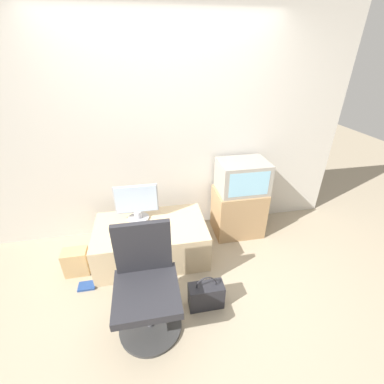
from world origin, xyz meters
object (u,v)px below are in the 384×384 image
object	(u,v)px
mouse	(163,226)
office_chair	(147,288)
cardboard_box_lower	(76,262)
book	(87,286)
keyboard	(142,228)
handbag	(206,295)
main_monitor	(137,203)
crt_tv	(242,176)

from	to	relation	value
mouse	office_chair	world-z (taller)	office_chair
cardboard_box_lower	book	xyz separation A→B (m)	(0.12, -0.23, -0.13)
mouse	cardboard_box_lower	world-z (taller)	mouse
book	cardboard_box_lower	bearing A→B (deg)	117.31
keyboard	cardboard_box_lower	size ratio (longest dim) A/B	1.21
mouse	book	world-z (taller)	mouse
office_chair	cardboard_box_lower	distance (m)	1.06
handbag	book	xyz separation A→B (m)	(-1.14, 0.43, -0.12)
keyboard	office_chair	size ratio (longest dim) A/B	0.37
cardboard_box_lower	handbag	bearing A→B (deg)	-27.66
office_chair	book	bearing A→B (deg)	141.48
office_chair	book	size ratio (longest dim) A/B	5.66
mouse	office_chair	xyz separation A→B (m)	(-0.21, -0.78, -0.04)
book	main_monitor	bearing A→B (deg)	41.22
mouse	main_monitor	bearing A→B (deg)	141.45
cardboard_box_lower	book	bearing A→B (deg)	-62.69
keyboard	handbag	bearing A→B (deg)	-53.57
book	keyboard	bearing A→B (deg)	26.30
main_monitor	book	world-z (taller)	main_monitor
main_monitor	crt_tv	world-z (taller)	crt_tv
book	handbag	bearing A→B (deg)	-20.70
main_monitor	keyboard	distance (m)	0.28
main_monitor	keyboard	size ratio (longest dim) A/B	1.34
crt_tv	cardboard_box_lower	xyz separation A→B (m)	(-1.94, -0.40, -0.65)
main_monitor	mouse	distance (m)	0.38
main_monitor	office_chair	distance (m)	1.01
crt_tv	handbag	xyz separation A→B (m)	(-0.68, -1.06, -0.66)
office_chair	cardboard_box_lower	bearing A→B (deg)	135.62
main_monitor	office_chair	world-z (taller)	office_chair
cardboard_box_lower	handbag	world-z (taller)	handbag
office_chair	cardboard_box_lower	world-z (taller)	office_chair
main_monitor	mouse	size ratio (longest dim) A/B	8.75
handbag	book	world-z (taller)	handbag
crt_tv	book	distance (m)	2.08
crt_tv	book	size ratio (longest dim) A/B	3.48
keyboard	crt_tv	world-z (taller)	crt_tv
office_chair	handbag	xyz separation A→B (m)	(0.52, 0.06, -0.28)
office_chair	main_monitor	bearing A→B (deg)	93.11
handbag	book	bearing A→B (deg)	159.30
main_monitor	book	xyz separation A→B (m)	(-0.56, -0.49, -0.62)
crt_tv	book	xyz separation A→B (m)	(-1.82, -0.63, -0.78)
keyboard	cardboard_box_lower	world-z (taller)	keyboard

